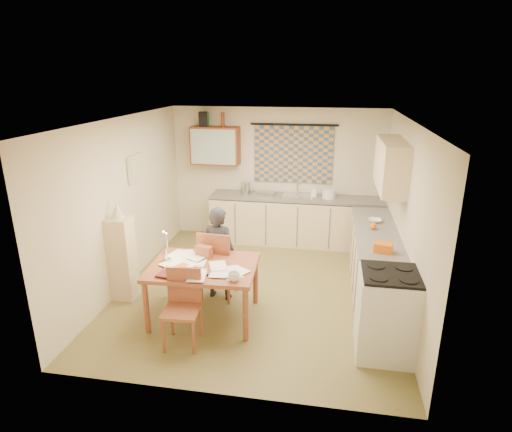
% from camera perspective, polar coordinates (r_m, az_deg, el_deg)
% --- Properties ---
extents(floor, '(4.00, 4.50, 0.02)m').
position_cam_1_polar(floor, '(6.52, 0.18, -9.80)').
color(floor, brown).
rests_on(floor, ground).
extents(ceiling, '(4.00, 4.50, 0.02)m').
position_cam_1_polar(ceiling, '(5.77, 0.21, 12.80)').
color(ceiling, white).
rests_on(ceiling, floor).
extents(wall_back, '(4.00, 0.02, 2.50)m').
position_cam_1_polar(wall_back, '(8.19, 2.84, 5.55)').
color(wall_back, beige).
rests_on(wall_back, floor).
extents(wall_front, '(4.00, 0.02, 2.50)m').
position_cam_1_polar(wall_front, '(3.98, -5.30, -8.99)').
color(wall_front, beige).
rests_on(wall_front, floor).
extents(wall_left, '(0.02, 4.50, 2.50)m').
position_cam_1_polar(wall_left, '(6.65, -17.15, 1.66)').
color(wall_left, beige).
rests_on(wall_left, floor).
extents(wall_right, '(0.02, 4.50, 2.50)m').
position_cam_1_polar(wall_right, '(6.05, 19.32, -0.23)').
color(wall_right, beige).
rests_on(wall_right, floor).
extents(window_blind, '(1.45, 0.03, 1.05)m').
position_cam_1_polar(window_blind, '(8.04, 4.99, 8.17)').
color(window_blind, '#325072').
rests_on(window_blind, wall_back).
extents(curtain_rod, '(1.60, 0.04, 0.04)m').
position_cam_1_polar(curtain_rod, '(7.94, 5.09, 12.05)').
color(curtain_rod, black).
rests_on(curtain_rod, wall_back).
extents(wall_cabinet, '(0.90, 0.34, 0.70)m').
position_cam_1_polar(wall_cabinet, '(8.13, -5.44, 9.34)').
color(wall_cabinet, maroon).
rests_on(wall_cabinet, wall_back).
extents(wall_cabinet_glass, '(0.84, 0.02, 0.64)m').
position_cam_1_polar(wall_cabinet_glass, '(7.97, -5.76, 9.14)').
color(wall_cabinet_glass, '#99B2A5').
rests_on(wall_cabinet_glass, wall_back).
extents(upper_cabinet_right, '(0.34, 1.30, 0.70)m').
position_cam_1_polar(upper_cabinet_right, '(6.40, 17.56, 6.53)').
color(upper_cabinet_right, '#D5B98C').
rests_on(upper_cabinet_right, wall_right).
extents(framed_print, '(0.04, 0.50, 0.40)m').
position_cam_1_polar(framed_print, '(6.87, -15.74, 6.20)').
color(framed_print, beige).
rests_on(framed_print, wall_left).
extents(print_canvas, '(0.01, 0.42, 0.32)m').
position_cam_1_polar(print_canvas, '(6.86, -15.55, 6.20)').
color(print_canvas, silver).
rests_on(print_canvas, wall_left).
extents(counter_back, '(3.30, 0.62, 0.92)m').
position_cam_1_polar(counter_back, '(8.07, 5.69, -0.62)').
color(counter_back, '#D5B98C').
rests_on(counter_back, floor).
extents(counter_right, '(0.62, 2.95, 0.92)m').
position_cam_1_polar(counter_right, '(6.31, 15.74, -6.89)').
color(counter_right, '#D5B98C').
rests_on(counter_right, floor).
extents(stove, '(0.66, 0.66, 1.02)m').
position_cam_1_polar(stove, '(5.16, 17.10, -12.36)').
color(stove, white).
rests_on(stove, floor).
extents(sink, '(0.55, 0.45, 0.10)m').
position_cam_1_polar(sink, '(7.94, 5.55, 2.32)').
color(sink, silver).
rests_on(sink, counter_back).
extents(tap, '(0.04, 0.04, 0.28)m').
position_cam_1_polar(tap, '(8.07, 5.56, 3.90)').
color(tap, silver).
rests_on(tap, counter_back).
extents(dish_rack, '(0.39, 0.35, 0.06)m').
position_cam_1_polar(dish_rack, '(7.99, 1.30, 3.01)').
color(dish_rack, silver).
rests_on(dish_rack, counter_back).
extents(kettle, '(0.23, 0.23, 0.24)m').
position_cam_1_polar(kettle, '(8.03, -1.37, 3.75)').
color(kettle, silver).
rests_on(kettle, counter_back).
extents(mixing_bowl, '(0.24, 0.24, 0.16)m').
position_cam_1_polar(mixing_bowl, '(7.89, 9.72, 2.93)').
color(mixing_bowl, white).
rests_on(mixing_bowl, counter_back).
extents(soap_bottle, '(0.10, 0.10, 0.21)m').
position_cam_1_polar(soap_bottle, '(7.94, 7.75, 3.31)').
color(soap_bottle, white).
rests_on(soap_bottle, counter_back).
extents(bowl, '(0.21, 0.21, 0.05)m').
position_cam_1_polar(bowl, '(6.78, 15.56, -0.58)').
color(bowl, white).
rests_on(bowl, counter_right).
extents(orange_bag, '(0.25, 0.21, 0.12)m').
position_cam_1_polar(orange_bag, '(5.68, 16.62, -4.06)').
color(orange_bag, orange).
rests_on(orange_bag, counter_right).
extents(fruit_orange, '(0.10, 0.10, 0.10)m').
position_cam_1_polar(fruit_orange, '(6.45, 15.40, -1.31)').
color(fruit_orange, orange).
rests_on(fruit_orange, counter_right).
extents(speaker, '(0.20, 0.23, 0.26)m').
position_cam_1_polar(speaker, '(8.12, -7.05, 12.70)').
color(speaker, black).
rests_on(speaker, wall_cabinet).
extents(bottle_green, '(0.08, 0.08, 0.26)m').
position_cam_1_polar(bottle_green, '(8.10, -6.51, 12.70)').
color(bottle_green, '#195926').
rests_on(bottle_green, wall_cabinet).
extents(bottle_brown, '(0.09, 0.09, 0.26)m').
position_cam_1_polar(bottle_brown, '(8.03, -4.46, 12.71)').
color(bottle_brown, maroon).
rests_on(bottle_brown, wall_cabinet).
extents(dining_table, '(1.39, 1.08, 0.75)m').
position_cam_1_polar(dining_table, '(5.71, -6.91, -9.91)').
color(dining_table, brown).
rests_on(dining_table, floor).
extents(chair_far, '(0.50, 0.50, 1.03)m').
position_cam_1_polar(chair_far, '(6.21, -4.98, -7.99)').
color(chair_far, brown).
rests_on(chair_far, floor).
extents(chair_near, '(0.44, 0.44, 0.92)m').
position_cam_1_polar(chair_near, '(5.29, -9.78, -13.77)').
color(chair_near, brown).
rests_on(chair_near, floor).
extents(person, '(0.59, 0.46, 1.37)m').
position_cam_1_polar(person, '(6.05, -5.01, -4.96)').
color(person, black).
rests_on(person, floor).
extents(shelf_stand, '(0.32, 0.30, 1.20)m').
position_cam_1_polar(shelf_stand, '(6.34, -17.40, -5.45)').
color(shelf_stand, '#D5B98C').
rests_on(shelf_stand, floor).
extents(lampshade, '(0.20, 0.20, 0.22)m').
position_cam_1_polar(lampshade, '(6.09, -18.03, 0.69)').
color(lampshade, beige).
rests_on(lampshade, shelf_stand).
extents(letter_rack, '(0.24, 0.16, 0.16)m').
position_cam_1_polar(letter_rack, '(5.74, -6.96, -4.74)').
color(letter_rack, brown).
rests_on(letter_rack, dining_table).
extents(mug, '(0.21, 0.21, 0.11)m').
position_cam_1_polar(mug, '(5.10, -2.97, -8.08)').
color(mug, white).
rests_on(mug, dining_table).
extents(magazine, '(0.29, 0.35, 0.03)m').
position_cam_1_polar(magazine, '(5.44, -12.62, -7.24)').
color(magazine, maroon).
rests_on(magazine, dining_table).
extents(book, '(0.33, 0.36, 0.02)m').
position_cam_1_polar(book, '(5.58, -11.11, -6.48)').
color(book, orange).
rests_on(book, dining_table).
extents(orange_box, '(0.12, 0.08, 0.04)m').
position_cam_1_polar(orange_box, '(5.38, -11.06, -7.32)').
color(orange_box, orange).
rests_on(orange_box, dining_table).
extents(eyeglasses, '(0.13, 0.06, 0.02)m').
position_cam_1_polar(eyeglasses, '(5.26, -5.88, -7.85)').
color(eyeglasses, black).
rests_on(eyeglasses, dining_table).
extents(candle_holder, '(0.07, 0.07, 0.18)m').
position_cam_1_polar(candle_holder, '(5.71, -12.03, -5.08)').
color(candle_holder, silver).
rests_on(candle_holder, dining_table).
extents(candle, '(0.03, 0.03, 0.22)m').
position_cam_1_polar(candle, '(5.60, -11.83, -3.31)').
color(candle, white).
rests_on(candle, dining_table).
extents(candle_flame, '(0.02, 0.02, 0.02)m').
position_cam_1_polar(candle_flame, '(5.59, -12.26, -2.06)').
color(candle_flame, '#FFCC66').
rests_on(candle_flame, dining_table).
extents(papers, '(1.22, 0.98, 0.03)m').
position_cam_1_polar(papers, '(5.54, -7.58, -6.42)').
color(papers, white).
rests_on(papers, dining_table).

